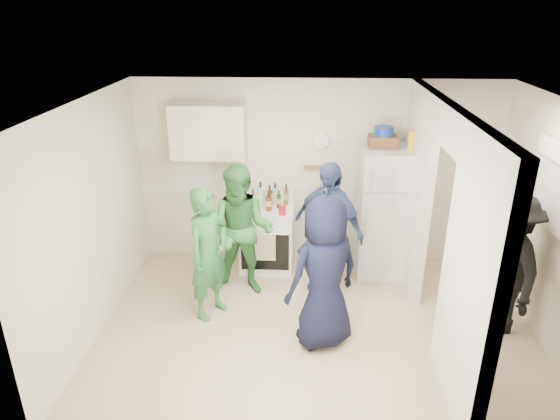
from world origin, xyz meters
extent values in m
plane|color=tan|center=(0.00, 0.00, 0.00)|extent=(4.80, 4.80, 0.00)
plane|color=silver|center=(0.00, 1.70, 1.25)|extent=(4.80, 0.00, 4.80)
plane|color=silver|center=(0.00, -1.70, 1.25)|extent=(4.80, 0.00, 4.80)
plane|color=silver|center=(-2.40, 0.00, 1.25)|extent=(0.00, 3.40, 3.40)
plane|color=silver|center=(2.40, 0.00, 1.25)|extent=(0.00, 3.40, 3.40)
plane|color=white|center=(0.00, 0.00, 2.50)|extent=(4.80, 4.80, 0.00)
cube|color=silver|center=(1.20, 1.10, 1.25)|extent=(0.12, 1.20, 2.50)
cube|color=silver|center=(1.20, -1.10, 1.25)|extent=(0.12, 1.20, 2.50)
cube|color=silver|center=(1.20, 0.00, 2.30)|extent=(0.12, 1.00, 0.40)
cube|color=white|center=(-0.66, 1.37, 0.43)|extent=(0.72, 0.60, 0.86)
cube|color=silver|center=(-1.40, 1.52, 1.85)|extent=(0.95, 0.34, 0.70)
cube|color=silver|center=(0.90, 1.34, 0.85)|extent=(0.70, 0.68, 1.71)
cube|color=brown|center=(0.80, 1.39, 1.78)|extent=(0.35, 0.25, 0.15)
cylinder|color=navy|center=(0.80, 1.39, 1.91)|extent=(0.24, 0.24, 0.11)
cylinder|color=yellow|center=(1.12, 1.24, 1.83)|extent=(0.09, 0.09, 0.25)
cylinder|color=white|center=(0.05, 1.68, 1.70)|extent=(0.22, 0.02, 0.22)
cube|color=olive|center=(0.00, 1.65, 1.35)|extent=(0.35, 0.08, 0.03)
cube|color=black|center=(2.38, 0.20, 1.65)|extent=(0.03, 0.70, 0.80)
cube|color=white|center=(2.36, 0.20, 1.65)|extent=(0.04, 0.76, 0.86)
cube|color=white|center=(2.34, 0.20, 2.00)|extent=(0.04, 0.82, 0.18)
cylinder|color=#F4F714|center=(-0.78, 1.15, 0.99)|extent=(0.09, 0.09, 0.25)
cylinder|color=red|center=(-0.44, 1.17, 0.92)|extent=(0.09, 0.09, 0.12)
imported|color=#2B6C34|center=(-1.22, 0.22, 0.78)|extent=(0.62, 0.68, 1.56)
imported|color=#3A843A|center=(-0.91, 0.73, 0.82)|extent=(0.87, 0.71, 1.64)
imported|color=#38457B|center=(0.13, 0.83, 0.84)|extent=(1.03, 0.93, 1.68)
imported|color=black|center=(0.05, -0.24, 0.83)|extent=(0.96, 0.86, 1.65)
imported|color=black|center=(2.00, 0.08, 0.81)|extent=(0.69, 1.10, 1.62)
cylinder|color=brown|center=(-0.95, 1.48, 0.98)|extent=(0.07, 0.07, 0.24)
cylinder|color=#154021|center=(-0.82, 1.29, 1.01)|extent=(0.06, 0.06, 0.29)
cylinder|color=silver|center=(-0.74, 1.53, 1.02)|extent=(0.08, 0.08, 0.31)
cylinder|color=#532E0E|center=(-0.62, 1.30, 0.99)|extent=(0.08, 0.08, 0.26)
cylinder|color=#A5AEB7|center=(-0.55, 1.56, 1.01)|extent=(0.08, 0.08, 0.29)
cylinder|color=#18421B|center=(-0.49, 1.40, 0.98)|extent=(0.06, 0.06, 0.24)
cylinder|color=brown|center=(-0.40, 1.52, 1.01)|extent=(0.06, 0.06, 0.30)
cylinder|color=silver|center=(-0.96, 1.26, 0.99)|extent=(0.07, 0.07, 0.26)
cylinder|color=#532A0E|center=(-0.62, 1.46, 1.01)|extent=(0.07, 0.07, 0.29)
camera|label=1|loc=(-0.18, -4.68, 3.38)|focal=32.00mm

